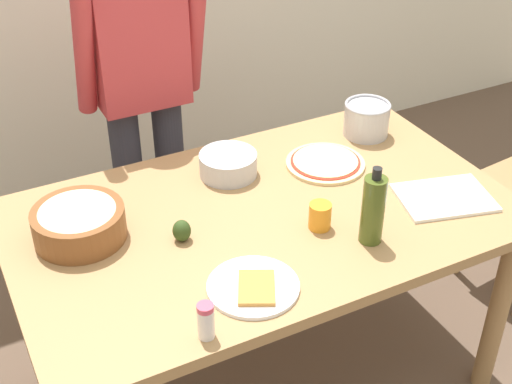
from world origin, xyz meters
name	(u,v)px	position (x,y,z in m)	size (l,w,h in m)	color
ground	(262,375)	(0.00, 0.00, 0.00)	(8.00, 8.00, 0.00)	brown
dining_table	(263,235)	(0.00, 0.00, 0.67)	(1.60, 0.96, 0.76)	#A37A4C
person_cook	(141,80)	(-0.13, 0.76, 0.94)	(0.49, 0.25, 1.62)	#2D2D38
pizza_raw_on_board	(325,163)	(0.33, 0.16, 0.77)	(0.28, 0.28, 0.02)	beige
plate_with_slice	(254,287)	(-0.19, -0.31, 0.77)	(0.26, 0.26, 0.02)	white
popcorn_bowl	(79,221)	(-0.55, 0.14, 0.82)	(0.28, 0.28, 0.11)	brown
mixing_bowl_steel	(228,164)	(0.00, 0.26, 0.80)	(0.20, 0.20, 0.08)	#B7B7BC
olive_oil_bottle	(373,209)	(0.22, -0.27, 0.87)	(0.07, 0.07, 0.26)	#47561E
steel_pot	(367,119)	(0.59, 0.28, 0.83)	(0.17, 0.17, 0.13)	#B7B7BC
cup_orange	(320,216)	(0.12, -0.15, 0.80)	(0.07, 0.07, 0.09)	orange
salt_shaker	(206,321)	(-0.38, -0.42, 0.81)	(0.04, 0.04, 0.11)	white
cutting_board_white	(444,198)	(0.57, -0.20, 0.77)	(0.30, 0.22, 0.01)	white
avocado	(182,231)	(-0.28, -0.01, 0.80)	(0.06, 0.06, 0.07)	#2D4219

